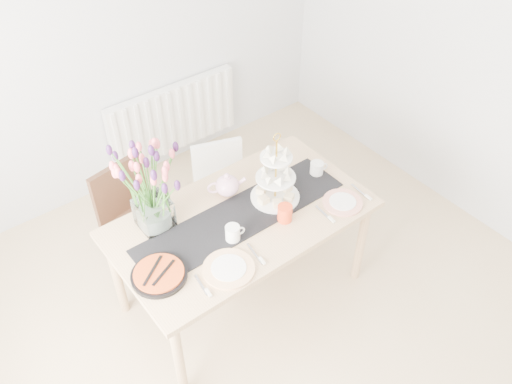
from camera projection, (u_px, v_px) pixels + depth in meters
room_shell at (306, 213)px, 2.57m from camera, size 4.50×4.50×4.50m
radiator at (174, 118)px, 4.65m from camera, size 1.20×0.08×0.60m
dining_table at (242, 225)px, 3.38m from camera, size 1.60×0.90×0.75m
chair_brown at (134, 212)px, 3.72m from camera, size 0.50×0.50×0.86m
chair_white at (222, 185)px, 4.02m from camera, size 0.49×0.49×0.76m
table_runner at (242, 216)px, 3.33m from camera, size 1.40×0.35×0.01m
tulip_vase at (147, 176)px, 3.02m from camera, size 0.70×0.70×0.60m
cake_stand at (275, 183)px, 3.37m from camera, size 0.31×0.31×0.46m
teapot at (227, 186)px, 3.43m from camera, size 0.30×0.28×0.16m
cream_jug at (317, 168)px, 3.61m from camera, size 0.12×0.12×0.09m
tart_tin at (159, 275)px, 2.97m from camera, size 0.31×0.31×0.04m
mug_white at (233, 233)px, 3.15m from camera, size 0.10×0.10×0.10m
mug_orange at (285, 213)px, 3.28m from camera, size 0.13×0.13×0.11m
plate_left at (229, 269)px, 3.01m from camera, size 0.34×0.34×0.02m
plate_right at (343, 202)px, 3.42m from camera, size 0.28×0.28×0.01m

